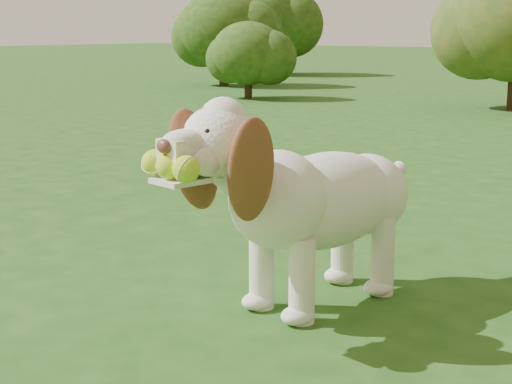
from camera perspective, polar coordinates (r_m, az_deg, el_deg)
The scene contains 5 objects.
ground at distance 2.89m, azimuth -3.30°, elevation -8.73°, with size 80.00×80.00×0.00m, color #1C4513.
dog at distance 2.83m, azimuth 3.68°, elevation -0.18°, with size 0.53×1.23×0.80m.
shrub_a at distance 11.65m, azimuth -0.57°, elevation 10.05°, with size 1.09×1.09×1.13m.
shrub_e at distance 14.34m, azimuth -2.38°, elevation 11.71°, with size 1.64×1.64×1.70m.
shrub_g at distance 17.91m, azimuth 0.60°, elevation 12.44°, with size 2.01×2.01×2.08m.
Camera 1 is at (1.79, -2.04, 1.01)m, focal length 55.00 mm.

